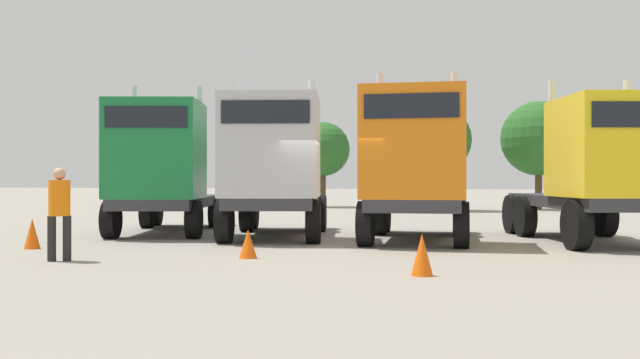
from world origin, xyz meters
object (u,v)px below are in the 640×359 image
object	(u,v)px
visitor_in_hivis	(59,207)
traffic_cone_mid	(422,255)
semi_truck_silver	(274,165)
semi_truck_yellow	(603,168)
semi_truck_orange	(415,164)
traffic_cone_near	(248,244)
semi_truck_green	(162,168)
traffic_cone_far	(32,234)

from	to	relation	value
visitor_in_hivis	traffic_cone_mid	xyz separation A→B (m)	(6.97, -0.28, -0.70)
semi_truck_silver	visitor_in_hivis	size ratio (longest dim) A/B	3.65
semi_truck_silver	semi_truck_yellow	distance (m)	8.16
semi_truck_orange	visitor_in_hivis	size ratio (longest dim) A/B	3.29
semi_truck_orange	semi_truck_yellow	bearing A→B (deg)	94.37
traffic_cone_mid	semi_truck_yellow	bearing A→B (deg)	59.97
traffic_cone_near	traffic_cone_mid	distance (m)	3.99
semi_truck_orange	visitor_in_hivis	world-z (taller)	semi_truck_orange
semi_truck_orange	traffic_cone_near	size ratio (longest dim) A/B	10.30
semi_truck_green	semi_truck_silver	world-z (taller)	semi_truck_green
semi_truck_green	traffic_cone_far	bearing A→B (deg)	-29.28
semi_truck_orange	traffic_cone_far	size ratio (longest dim) A/B	8.57
semi_truck_green	traffic_cone_near	world-z (taller)	semi_truck_green
semi_truck_silver	traffic_cone_mid	xyz separation A→B (m)	(4.49, -5.93, -1.61)
traffic_cone_mid	visitor_in_hivis	bearing A→B (deg)	177.70
semi_truck_orange	visitor_in_hivis	xyz separation A→B (m)	(-6.22, -5.43, -0.91)
semi_truck_yellow	traffic_cone_far	world-z (taller)	semi_truck_yellow
traffic_cone_near	traffic_cone_far	xyz separation A→B (m)	(-5.41, 0.55, 0.06)
semi_truck_yellow	traffic_cone_mid	distance (m)	7.46
visitor_in_hivis	traffic_cone_near	world-z (taller)	visitor_in_hivis
semi_truck_orange	traffic_cone_near	xyz separation A→B (m)	(-2.87, -4.06, -1.67)
traffic_cone_mid	semi_truck_green	bearing A→B (deg)	141.22
traffic_cone_mid	traffic_cone_far	xyz separation A→B (m)	(-9.03, 2.20, 0.00)
semi_truck_yellow	visitor_in_hivis	distance (m)	12.26
traffic_cone_near	traffic_cone_mid	bearing A→B (deg)	-24.47
semi_truck_green	visitor_in_hivis	distance (m)	6.26
semi_truck_silver	semi_truck_orange	size ratio (longest dim) A/B	1.11
semi_truck_green	traffic_cone_mid	size ratio (longest dim) A/B	9.88
semi_truck_silver	traffic_cone_far	size ratio (longest dim) A/B	9.50
semi_truck_orange	traffic_cone_far	world-z (taller)	semi_truck_orange
semi_truck_orange	semi_truck_yellow	distance (m)	4.46
semi_truck_silver	traffic_cone_far	bearing A→B (deg)	-62.75
semi_truck_yellow	semi_truck_silver	bearing A→B (deg)	-102.22
visitor_in_hivis	semi_truck_green	bearing A→B (deg)	163.61
visitor_in_hivis	traffic_cone_far	size ratio (longest dim) A/B	2.60
semi_truck_yellow	traffic_cone_mid	size ratio (longest dim) A/B	9.44
semi_truck_green	semi_truck_orange	distance (m)	7.25
semi_truck_green	semi_truck_yellow	xyz separation A→B (m)	(11.63, -0.08, -0.04)
semi_truck_silver	traffic_cone_mid	world-z (taller)	semi_truck_silver
semi_truck_green	semi_truck_yellow	size ratio (longest dim) A/B	1.05
semi_truck_silver	semi_truck_yellow	size ratio (longest dim) A/B	1.01
semi_truck_green	semi_truck_silver	size ratio (longest dim) A/B	1.04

